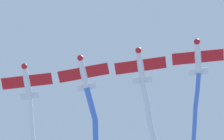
{
  "coord_description": "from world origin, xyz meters",
  "views": [
    {
      "loc": [
        -6.92,
        19.94,
        6.67
      ],
      "look_at": [
        -1.61,
        -4.65,
        83.22
      ],
      "focal_mm": 84.07,
      "sensor_mm": 36.0,
      "label": 1
    }
  ],
  "objects_px": {
    "airplane_lead": "(27,81)",
    "airplane_left_wing": "(84,73)",
    "airplane_right_wing": "(140,66)",
    "airplane_slot": "(198,57)"
  },
  "relations": [
    {
      "from": "airplane_left_wing",
      "to": "airplane_right_wing",
      "type": "xyz_separation_m",
      "value": [
        -8.83,
        -0.61,
        -0.3
      ]
    },
    {
      "from": "airplane_left_wing",
      "to": "airplane_slot",
      "type": "distance_m",
      "value": 17.71
    },
    {
      "from": "airplane_left_wing",
      "to": "airplane_right_wing",
      "type": "height_order",
      "value": "airplane_left_wing"
    },
    {
      "from": "airplane_left_wing",
      "to": "airplane_lead",
      "type": "bearing_deg",
      "value": -87.34
    },
    {
      "from": "airplane_slot",
      "to": "airplane_left_wing",
      "type": "bearing_deg",
      "value": -92.44
    },
    {
      "from": "airplane_lead",
      "to": "airplane_left_wing",
      "type": "height_order",
      "value": "airplane_left_wing"
    },
    {
      "from": "airplane_slot",
      "to": "airplane_right_wing",
      "type": "bearing_deg",
      "value": -92.44
    },
    {
      "from": "airplane_lead",
      "to": "airplane_right_wing",
      "type": "distance_m",
      "value": 17.69
    },
    {
      "from": "airplane_lead",
      "to": "airplane_right_wing",
      "type": "xyz_separation_m",
      "value": [
        -17.65,
        -1.21,
        0.0
      ]
    },
    {
      "from": "airplane_lead",
      "to": "airplane_left_wing",
      "type": "bearing_deg",
      "value": 88.63
    }
  ]
}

